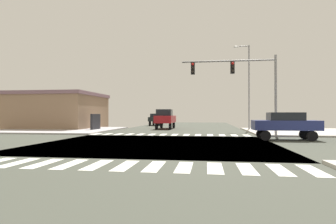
% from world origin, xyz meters
% --- Properties ---
extents(ground, '(90.00, 90.00, 0.05)m').
position_xyz_m(ground, '(0.00, 0.00, -0.03)').
color(ground, '#40443A').
extents(sidewalk_corner_ne, '(12.00, 12.00, 0.14)m').
position_xyz_m(sidewalk_corner_ne, '(13.00, 12.00, 0.07)').
color(sidewalk_corner_ne, '#B2ADA3').
rests_on(sidewalk_corner_ne, ground).
extents(sidewalk_corner_nw, '(12.00, 12.00, 0.14)m').
position_xyz_m(sidewalk_corner_nw, '(-13.00, 12.00, 0.07)').
color(sidewalk_corner_nw, '#ABA8AA').
rests_on(sidewalk_corner_nw, ground).
extents(crosswalk_near, '(13.50, 2.00, 0.01)m').
position_xyz_m(crosswalk_near, '(-0.25, -7.30, 0.00)').
color(crosswalk_near, white).
rests_on(crosswalk_near, ground).
extents(crosswalk_far, '(13.50, 2.00, 0.01)m').
position_xyz_m(crosswalk_far, '(-0.25, 7.30, 0.00)').
color(crosswalk_far, white).
rests_on(crosswalk_far, ground).
extents(traffic_signal_mast, '(7.70, 0.55, 6.58)m').
position_xyz_m(traffic_signal_mast, '(5.52, 7.00, 4.90)').
color(traffic_signal_mast, gray).
rests_on(traffic_signal_mast, ground).
extents(street_lamp, '(1.78, 0.32, 9.45)m').
position_xyz_m(street_lamp, '(7.41, 15.36, 5.54)').
color(street_lamp, gray).
rests_on(street_lamp, ground).
extents(bank_building, '(17.61, 9.40, 4.38)m').
position_xyz_m(bank_building, '(-18.36, 15.82, 2.20)').
color(bank_building, '#8A6C52').
rests_on(bank_building, ground).
extents(sedan_farside_2, '(4.30, 1.80, 1.88)m').
position_xyz_m(sedan_farside_2, '(8.31, 3.50, 1.12)').
color(sedan_farside_2, black).
rests_on(sedan_farside_2, ground).
extents(pickup_queued_1, '(2.00, 5.10, 2.35)m').
position_xyz_m(pickup_queued_1, '(-2.00, 16.86, 1.29)').
color(pickup_queued_1, black).
rests_on(pickup_queued_1, ground).
extents(sedan_trailing_4, '(1.80, 4.30, 1.88)m').
position_xyz_m(sedan_trailing_4, '(-5.00, 27.11, 1.12)').
color(sedan_trailing_4, black).
rests_on(sedan_trailing_4, ground).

